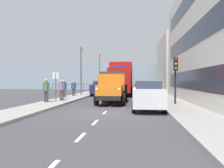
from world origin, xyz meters
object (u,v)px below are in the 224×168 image
car_silver_oppositeside_1 (108,86)px  pedestrian_with_bag (74,87)px  car_teal_kerbside_3 (141,87)px  pedestrian_strolling (61,88)px  lamp_post_far (100,68)px  car_white_kerbside_near (147,95)px  lamp_post_promenade (81,66)px  car_grey_oppositeside_2 (112,86)px  car_red_kerbside_1 (144,90)px  street_sign (56,82)px  traffic_light_near (176,70)px  truck_vintage_orange (112,88)px  lorry_cargo_red (121,78)px  pedestrian_couple_a (46,88)px  pedestrian_near_railing (64,87)px  car_maroon_kerbside_2 (142,88)px  car_navy_oppositeside_0 (101,88)px

car_silver_oppositeside_1 → pedestrian_with_bag: (2.46, 9.61, 0.19)m
car_teal_kerbside_3 → car_silver_oppositeside_1: 4.84m
pedestrian_strolling → lamp_post_far: bearing=-89.8°
car_teal_kerbside_3 → car_white_kerbside_near: bearing=90.0°
car_silver_oppositeside_1 → lamp_post_promenade: lamp_post_promenade is taller
pedestrian_with_bag → car_grey_oppositeside_2: bearing=-99.3°
car_red_kerbside_1 → street_sign: bearing=25.4°
car_white_kerbside_near → traffic_light_near: bearing=-132.7°
car_teal_kerbside_3 → pedestrian_strolling: (6.79, 13.94, 0.24)m
truck_vintage_orange → car_grey_oppositeside_2: bearing=-83.8°
lorry_cargo_red → lamp_post_far: (4.44, -10.81, 1.81)m
truck_vintage_orange → pedestrian_couple_a: truck_vintage_orange is taller
truck_vintage_orange → car_grey_oppositeside_2: 21.19m
pedestrian_couple_a → pedestrian_near_railing: 4.35m
lamp_post_far → street_sign: (-0.03, 20.61, -2.20)m
car_maroon_kerbside_2 → car_navy_oppositeside_0: same height
car_white_kerbside_near → pedestrian_with_bag: pedestrian_with_bag is taller
pedestrian_couple_a → traffic_light_near: 9.47m
street_sign → car_grey_oppositeside_2: bearing=-95.4°
car_navy_oppositeside_0 → car_grey_oppositeside_2: size_ratio=1.11×
pedestrian_with_bag → lorry_cargo_red: bearing=-144.0°
pedestrian_near_railing → lamp_post_promenade: (-0.45, -4.85, 2.38)m
car_grey_oppositeside_2 → pedestrian_with_bag: pedestrian_with_bag is taller
car_white_kerbside_near → traffic_light_near: 3.38m
pedestrian_near_railing → pedestrian_couple_a: bearing=91.6°
pedestrian_with_bag → traffic_light_near: size_ratio=0.50×
car_navy_oppositeside_0 → pedestrian_near_railing: pedestrian_near_railing is taller
car_maroon_kerbside_2 → car_silver_oppositeside_1: bearing=-55.3°
car_white_kerbside_near → lamp_post_far: size_ratio=0.71×
car_grey_oppositeside_2 → pedestrian_near_railing: size_ratio=2.47×
car_red_kerbside_1 → street_sign: (6.81, 3.24, 0.79)m
lorry_cargo_red → pedestrian_couple_a: bearing=64.5°
pedestrian_near_railing → traffic_light_near: traffic_light_near is taller
truck_vintage_orange → lamp_post_promenade: 9.74m
car_silver_oppositeside_1 → pedestrian_near_railing: bearing=77.5°
lamp_post_promenade → car_maroon_kerbside_2: bearing=-177.2°
car_red_kerbside_1 → lamp_post_promenade: lamp_post_promenade is taller
car_teal_kerbside_3 → street_sign: street_sign is taller
car_white_kerbside_near → lamp_post_promenade: lamp_post_promenade is taller
pedestrian_near_railing → street_sign: street_sign is taller
car_teal_kerbside_3 → lamp_post_far: 9.25m
car_white_kerbside_near → car_grey_oppositeside_2: bearing=-78.9°
lamp_post_promenade → pedestrian_strolling: bearing=91.8°
car_teal_kerbside_3 → pedestrian_with_bag: size_ratio=2.45×
traffic_light_near → lamp_post_far: bearing=-67.4°
lorry_cargo_red → car_teal_kerbside_3: 6.00m
car_white_kerbside_near → street_sign: size_ratio=1.97×
car_silver_oppositeside_1 → lamp_post_far: size_ratio=0.69×
car_white_kerbside_near → car_maroon_kerbside_2: (0.00, -11.94, -0.00)m
truck_vintage_orange → car_white_kerbside_near: size_ratio=1.27×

